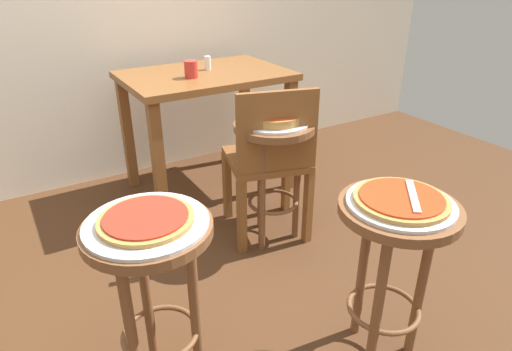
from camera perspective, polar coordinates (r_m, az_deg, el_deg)
The scene contains 15 objects.
ground_plane at distance 2.01m, azimuth -9.06°, elevation -18.39°, with size 6.00×6.00×0.00m, color #4C2D19.
stool_foreground at distance 1.63m, azimuth 17.17°, elevation -8.69°, with size 0.41×0.41×0.66m.
serving_plate_foreground at distance 1.54m, azimuth 18.00°, elevation -3.42°, with size 0.36×0.36×0.01m, color silver.
pizza_foreground at distance 1.54m, azimuth 18.08°, elevation -2.90°, with size 0.31×0.31×0.02m.
stool_middle at distance 1.50m, azimuth -13.12°, elevation -11.54°, with size 0.41×0.41×0.66m.
serving_plate_middle at distance 1.40m, azimuth -13.83°, elevation -5.96°, with size 0.38×0.38×0.01m, color silver.
pizza_middle at distance 1.40m, azimuth -13.89°, elevation -5.40°, with size 0.29×0.29×0.02m.
stool_leftside at distance 2.27m, azimuth 2.30°, elevation 2.75°, with size 0.41×0.41×0.66m.
serving_plate_leftside at distance 2.21m, azimuth 2.38°, elevation 6.85°, with size 0.34×0.34×0.01m, color silver.
pizza_leftside at distance 2.20m, azimuth 2.39°, elevation 7.55°, with size 0.28×0.28×0.05m.
dining_table at distance 2.81m, azimuth -6.43°, elevation 10.39°, with size 0.98×0.67×0.77m.
cup_near_edge at distance 2.65m, azimuth -8.31°, elevation 13.30°, with size 0.08×0.08×0.10m, color red.
condiment_shaker at distance 2.84m, azimuth -6.20°, elevation 14.12°, with size 0.04×0.04×0.08m, color white.
wooden_chair at distance 2.30m, azimuth 1.77°, elevation 2.25°, with size 0.49×0.49×0.85m.
pizza_server_knife at distance 1.54m, azimuth 19.44°, elevation -2.45°, with size 0.22×0.02×0.01m, color silver.
Camera 1 is at (-0.47, -1.36, 1.40)m, focal length 31.28 mm.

